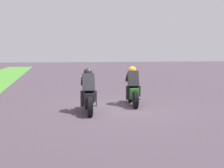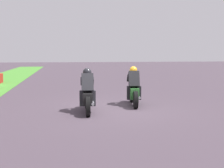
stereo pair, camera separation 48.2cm
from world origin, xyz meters
name	(u,v)px [view 1 (the left image)]	position (x,y,z in m)	size (l,w,h in m)	color
ground_plane	(115,109)	(0.00, 0.00, 0.00)	(120.00, 120.00, 0.00)	#473B46
rider_lane_a	(133,89)	(0.65, -0.87, 0.62)	(2.04, 0.59, 1.51)	black
rider_lane_b	(88,94)	(-0.40, 1.01, 0.62)	(2.04, 0.55, 1.51)	black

